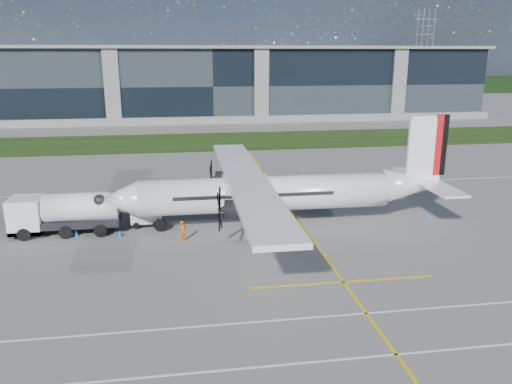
% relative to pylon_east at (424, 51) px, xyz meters
% --- Properties ---
extents(ground, '(400.00, 400.00, 0.00)m').
position_rel_pylon_east_xyz_m(ground, '(-85.00, -110.00, -15.00)').
color(ground, '#615F5C').
rests_on(ground, ground).
extents(grass_strip, '(400.00, 18.00, 0.04)m').
position_rel_pylon_east_xyz_m(grass_strip, '(-85.00, -102.00, -14.98)').
color(grass_strip, '#1B320D').
rests_on(grass_strip, ground).
extents(terminal_building, '(120.00, 20.00, 15.00)m').
position_rel_pylon_east_xyz_m(terminal_building, '(-85.00, -70.00, -7.50)').
color(terminal_building, black).
rests_on(terminal_building, ground).
extents(tree_line, '(400.00, 6.00, 6.00)m').
position_rel_pylon_east_xyz_m(tree_line, '(-85.00, -10.00, -12.00)').
color(tree_line, black).
rests_on(tree_line, ground).
extents(pylon_east, '(9.00, 4.60, 30.00)m').
position_rel_pylon_east_xyz_m(pylon_east, '(0.00, 0.00, 0.00)').
color(pylon_east, gray).
rests_on(pylon_east, ground).
extents(yellow_taxiway_centerline, '(0.20, 70.00, 0.01)m').
position_rel_pylon_east_xyz_m(yellow_taxiway_centerline, '(-82.00, -140.00, -14.99)').
color(yellow_taxiway_centerline, yellow).
rests_on(yellow_taxiway_centerline, ground).
extents(white_lane_line, '(90.00, 0.15, 0.01)m').
position_rel_pylon_east_xyz_m(white_lane_line, '(-85.00, -164.00, -14.99)').
color(white_lane_line, white).
rests_on(white_lane_line, ground).
extents(turboprop_aircraft, '(29.16, 30.24, 9.07)m').
position_rel_pylon_east_xyz_m(turboprop_aircraft, '(-84.05, -144.66, -10.46)').
color(turboprop_aircraft, white).
rests_on(turboprop_aircraft, ground).
extents(fuel_tanker_truck, '(8.83, 2.87, 3.31)m').
position_rel_pylon_east_xyz_m(fuel_tanker_truck, '(-101.85, -144.00, -13.34)').
color(fuel_tanker_truck, silver).
rests_on(fuel_tanker_truck, ground).
extents(baggage_tug, '(2.66, 1.60, 1.60)m').
position_rel_pylon_east_xyz_m(baggage_tug, '(-95.00, -143.06, -14.20)').
color(baggage_tug, silver).
rests_on(baggage_tug, ground).
extents(ground_crew_person, '(0.86, 0.95, 1.91)m').
position_rel_pylon_east_xyz_m(ground_crew_person, '(-91.98, -147.31, -14.05)').
color(ground_crew_person, '#F25907').
rests_on(ground_crew_person, ground).
extents(safety_cone_nose_stbd, '(0.36, 0.36, 0.50)m').
position_rel_pylon_east_xyz_m(safety_cone_nose_stbd, '(-97.92, -142.90, -14.75)').
color(safety_cone_nose_stbd, blue).
rests_on(safety_cone_nose_stbd, ground).
extents(safety_cone_stbdwing, '(0.36, 0.36, 0.50)m').
position_rel_pylon_east_xyz_m(safety_cone_stbdwing, '(-86.39, -130.33, -14.75)').
color(safety_cone_stbdwing, blue).
rests_on(safety_cone_stbdwing, ground).
extents(safety_cone_nose_port, '(0.36, 0.36, 0.50)m').
position_rel_pylon_east_xyz_m(safety_cone_nose_port, '(-96.95, -145.41, -14.75)').
color(safety_cone_nose_port, blue).
rests_on(safety_cone_nose_port, ground).
extents(safety_cone_fwd, '(0.36, 0.36, 0.50)m').
position_rel_pylon_east_xyz_m(safety_cone_fwd, '(-100.38, -144.92, -14.75)').
color(safety_cone_fwd, blue).
rests_on(safety_cone_fwd, ground).
extents(safety_cone_tail, '(0.36, 0.36, 0.50)m').
position_rel_pylon_east_xyz_m(safety_cone_tail, '(-70.64, -145.04, -14.75)').
color(safety_cone_tail, blue).
rests_on(safety_cone_tail, ground).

